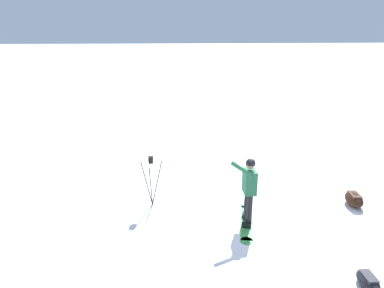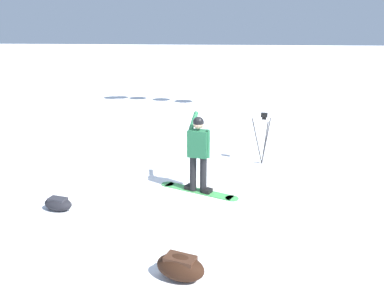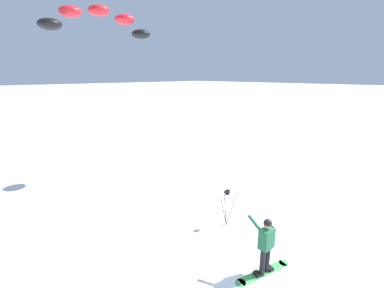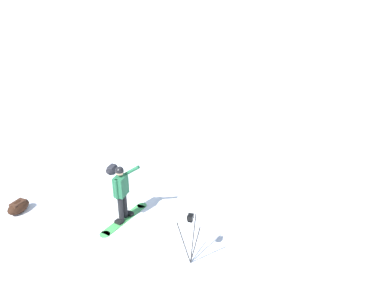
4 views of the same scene
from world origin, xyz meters
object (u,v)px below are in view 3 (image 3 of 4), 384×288
Objects in this scene: snowboard at (263,272)px; traction_kite at (100,20)px; camera_tripod at (227,200)px; snowboarder at (266,241)px.

traction_kite reaches higher than snowboard.
traction_kite reaches higher than camera_tripod.
camera_tripod is at bearing -27.76° from snowboard.
snowboard is 2.63m from camera_tripod.
snowboarder is at bearing -178.97° from snowboard.
snowboarder is 2.47m from camera_tripod.
camera_tripod is (-6.40, -0.91, -6.40)m from traction_kite.
traction_kite is 3.74× the size of camera_tripod.
snowboard is at bearing 152.24° from camera_tripod.
snowboarder is at bearing 152.36° from camera_tripod.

